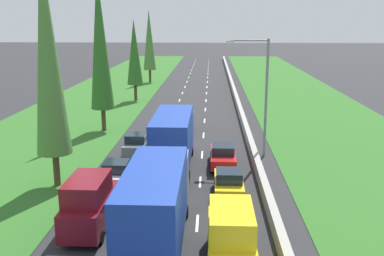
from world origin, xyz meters
TOP-DOWN VIEW (x-y plane):
  - ground_plane at (0.00, 60.00)m, footprint 300.00×300.00m
  - grass_verge_left at (-12.65, 60.00)m, footprint 14.00×140.00m
  - grass_verge_right at (14.35, 60.00)m, footprint 14.00×140.00m
  - median_barrier at (5.70, 60.00)m, footprint 0.44×120.00m
  - lane_markings at (0.00, 60.00)m, footprint 3.64×116.00m
  - maroon_van_left_lane at (-3.63, 20.10)m, footprint 1.96×4.90m
  - blue_box_truck_centre_lane at (0.01, 18.23)m, footprint 2.46×9.40m
  - yellow_van_right_lane at (3.29, 16.82)m, footprint 1.96×4.90m
  - blue_box_truck_centre_lane_third at (-0.18, 29.38)m, footprint 2.46×9.40m
  - yellow_hatchback_right_lane at (3.51, 24.64)m, footprint 1.74×3.90m
  - white_hatchback_left_lane at (-3.48, 26.05)m, footprint 1.74×3.90m
  - red_sedan_right_lane at (3.30, 30.32)m, footprint 1.82×4.50m
  - grey_hatchback_left_lane at (-3.41, 32.91)m, footprint 1.74×3.90m
  - orange_sedan_centre_lane at (-0.24, 39.94)m, footprint 1.82×4.50m
  - poplar_tree_second at (-7.36, 25.97)m, footprint 2.17×2.17m
  - poplar_tree_third at (-7.81, 40.33)m, footprint 2.17×2.17m
  - poplar_tree_fourth at (-7.47, 56.43)m, footprint 2.06×2.06m
  - poplar_tree_fifth at (-7.95, 73.76)m, footprint 2.10×2.10m
  - street_light_mast at (6.24, 33.01)m, footprint 3.20×0.28m

SIDE VIEW (x-z plane):
  - ground_plane at x=0.00m, z-range 0.00..0.00m
  - lane_markings at x=0.00m, z-range 0.00..0.01m
  - grass_verge_left at x=-12.65m, z-range 0.00..0.04m
  - grass_verge_right at x=14.35m, z-range 0.00..0.04m
  - median_barrier at x=5.70m, z-range 0.00..0.85m
  - red_sedan_right_lane at x=3.30m, z-range -0.01..1.63m
  - orange_sedan_centre_lane at x=-0.24m, z-range -0.01..1.63m
  - yellow_hatchback_right_lane at x=3.51m, z-range -0.02..1.70m
  - white_hatchback_left_lane at x=-3.48m, z-range -0.02..1.70m
  - grey_hatchback_left_lane at x=-3.41m, z-range -0.02..1.70m
  - maroon_van_left_lane at x=-3.63m, z-range -0.01..2.81m
  - yellow_van_right_lane at x=3.29m, z-range -0.01..2.81m
  - blue_box_truck_centre_lane at x=0.01m, z-range 0.09..4.27m
  - blue_box_truck_centre_lane_third at x=-0.18m, z-range 0.09..4.27m
  - street_light_mast at x=6.24m, z-range 0.73..9.73m
  - poplar_tree_fourth at x=-7.47m, z-range 1.05..11.51m
  - poplar_tree_fifth at x=-7.95m, z-range 1.05..13.09m
  - poplar_tree_third at x=-7.81m, z-range 1.05..15.81m
  - poplar_tree_second at x=-7.36m, z-range 1.05..15.82m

